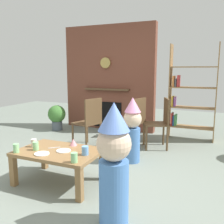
# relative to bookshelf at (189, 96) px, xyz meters

# --- Properties ---
(ground_plane) EXTENTS (12.00, 12.00, 0.00)m
(ground_plane) POSITION_rel_bookshelf_xyz_m (-0.96, -2.40, -0.88)
(ground_plane) COLOR gray
(brick_fireplace_feature) EXTENTS (2.20, 0.28, 2.40)m
(brick_fireplace_feature) POSITION_rel_bookshelf_xyz_m (-1.83, 0.20, 0.31)
(brick_fireplace_feature) COLOR brown
(brick_fireplace_feature) RESTS_ON ground_plane
(bookshelf) EXTENTS (0.90, 0.28, 1.90)m
(bookshelf) POSITION_rel_bookshelf_xyz_m (0.00, 0.00, 0.00)
(bookshelf) COLOR olive
(bookshelf) RESTS_ON ground_plane
(coffee_table) EXTENTS (1.02, 0.67, 0.42)m
(coffee_table) POSITION_rel_bookshelf_xyz_m (-1.22, -2.70, -0.53)
(coffee_table) COLOR olive
(coffee_table) RESTS_ON ground_plane
(paper_cup_near_left) EXTENTS (0.07, 0.07, 0.10)m
(paper_cup_near_left) POSITION_rel_bookshelf_xyz_m (-1.49, -2.80, -0.41)
(paper_cup_near_left) COLOR #8CD18C
(paper_cup_near_left) RESTS_ON coffee_table
(paper_cup_near_right) EXTENTS (0.07, 0.07, 0.11)m
(paper_cup_near_right) POSITION_rel_bookshelf_xyz_m (-0.83, -2.97, -0.41)
(paper_cup_near_right) COLOR #8CD18C
(paper_cup_near_right) RESTS_ON coffee_table
(paper_cup_center) EXTENTS (0.08, 0.08, 0.10)m
(paper_cup_center) POSITION_rel_bookshelf_xyz_m (-0.84, -2.71, -0.41)
(paper_cup_center) COLOR #669EE0
(paper_cup_center) RESTS_ON coffee_table
(paper_cup_far_left) EXTENTS (0.07, 0.07, 0.11)m
(paper_cup_far_left) POSITION_rel_bookshelf_xyz_m (-1.64, -2.97, -0.41)
(paper_cup_far_left) COLOR #8CD18C
(paper_cup_far_left) RESTS_ON coffee_table
(paper_cup_far_right) EXTENTS (0.07, 0.07, 0.10)m
(paper_cup_far_right) POSITION_rel_bookshelf_xyz_m (-1.60, -2.71, -0.41)
(paper_cup_far_right) COLOR silver
(paper_cup_far_right) RESTS_ON coffee_table
(paper_plate_front) EXTENTS (0.18, 0.18, 0.01)m
(paper_plate_front) POSITION_rel_bookshelf_xyz_m (-1.32, -2.90, -0.45)
(paper_plate_front) COLOR white
(paper_plate_front) RESTS_ON coffee_table
(paper_plate_rear) EXTENTS (0.18, 0.18, 0.01)m
(paper_plate_rear) POSITION_rel_bookshelf_xyz_m (-1.15, -2.70, -0.45)
(paper_plate_rear) COLOR white
(paper_plate_rear) RESTS_ON coffee_table
(birthday_cake_slice) EXTENTS (0.10, 0.10, 0.09)m
(birthday_cake_slice) POSITION_rel_bookshelf_xyz_m (-1.17, -2.46, -0.42)
(birthday_cake_slice) COLOR pink
(birthday_cake_slice) RESTS_ON coffee_table
(table_fork) EXTENTS (0.13, 0.11, 0.01)m
(table_fork) POSITION_rel_bookshelf_xyz_m (-1.33, -2.64, -0.46)
(table_fork) COLOR silver
(table_fork) RESTS_ON coffee_table
(child_with_cone_hat) EXTENTS (0.31, 0.31, 1.13)m
(child_with_cone_hat) POSITION_rel_bookshelf_xyz_m (-0.28, -3.20, -0.28)
(child_with_cone_hat) COLOR #4C7FC6
(child_with_cone_hat) RESTS_ON ground_plane
(child_in_pink) EXTENTS (0.28, 0.28, 1.00)m
(child_in_pink) POSITION_rel_bookshelf_xyz_m (-0.62, -1.67, -0.35)
(child_in_pink) COLOR #4C7FC6
(child_in_pink) RESTS_ON ground_plane
(dining_chair_left) EXTENTS (0.50, 0.50, 0.90)m
(dining_chair_left) POSITION_rel_bookshelf_xyz_m (-1.54, -1.30, -0.37)
(dining_chair_left) COLOR brown
(dining_chair_left) RESTS_ON ground_plane
(dining_chair_middle) EXTENTS (0.48, 0.48, 0.90)m
(dining_chair_middle) POSITION_rel_bookshelf_xyz_m (-0.82, -0.93, -0.37)
(dining_chair_middle) COLOR brown
(dining_chair_middle) RESTS_ON ground_plane
(dining_chair_right) EXTENTS (0.52, 0.52, 0.90)m
(dining_chair_right) POSITION_rel_bookshelf_xyz_m (-0.37, -0.81, -0.37)
(dining_chair_right) COLOR brown
(dining_chair_right) RESTS_ON ground_plane
(potted_plant_short) EXTENTS (0.41, 0.41, 0.59)m
(potted_plant_short) POSITION_rel_bookshelf_xyz_m (-2.88, -0.45, -0.54)
(potted_plant_short) COLOR #4C5660
(potted_plant_short) RESTS_ON ground_plane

